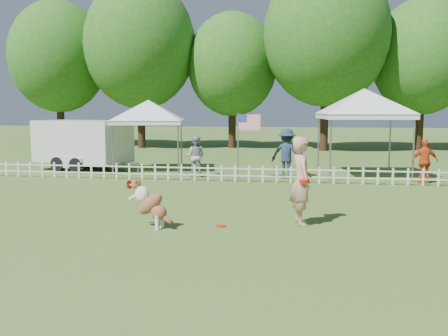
% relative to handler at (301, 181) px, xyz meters
% --- Properties ---
extents(ground, '(120.00, 120.00, 0.00)m').
position_rel_handler_xyz_m(ground, '(-1.61, -0.60, -1.01)').
color(ground, '#2C541A').
rests_on(ground, ground).
extents(picket_fence, '(22.00, 0.08, 0.60)m').
position_rel_handler_xyz_m(picket_fence, '(-1.61, 6.40, -0.71)').
color(picket_fence, silver).
rests_on(picket_fence, ground).
extents(handler, '(0.67, 0.84, 2.02)m').
position_rel_handler_xyz_m(handler, '(0.00, 0.00, 0.00)').
color(handler, tan).
rests_on(handler, ground).
extents(dog, '(1.09, 0.65, 1.07)m').
position_rel_handler_xyz_m(dog, '(-3.29, -0.83, -0.47)').
color(dog, brown).
rests_on(dog, ground).
extents(frisbee_on_turf, '(0.25, 0.25, 0.02)m').
position_rel_handler_xyz_m(frisbee_on_turf, '(-1.78, -0.50, -1.00)').
color(frisbee_on_turf, red).
rests_on(frisbee_on_turf, ground).
extents(canopy_tent_left, '(3.32, 3.32, 2.94)m').
position_rel_handler_xyz_m(canopy_tent_left, '(-6.40, 9.06, 0.46)').
color(canopy_tent_left, white).
rests_on(canopy_tent_left, ground).
extents(canopy_tent_right, '(3.56, 3.56, 3.33)m').
position_rel_handler_xyz_m(canopy_tent_right, '(2.34, 8.61, 0.66)').
color(canopy_tent_right, white).
rests_on(canopy_tent_right, ground).
extents(cargo_trailer, '(5.35, 3.45, 2.18)m').
position_rel_handler_xyz_m(cargo_trailer, '(-9.31, 8.89, 0.08)').
color(cargo_trailer, silver).
rests_on(cargo_trailer, ground).
extents(flag_pole, '(0.93, 0.40, 2.48)m').
position_rel_handler_xyz_m(flag_pole, '(-2.33, 6.97, 0.23)').
color(flag_pole, gray).
rests_on(flag_pole, ground).
extents(spectator_a, '(0.83, 0.68, 1.58)m').
position_rel_handler_xyz_m(spectator_a, '(-4.06, 7.55, -0.22)').
color(spectator_a, '#A1A2A7').
rests_on(spectator_a, ground).
extents(spectator_b, '(1.35, 0.97, 1.88)m').
position_rel_handler_xyz_m(spectator_b, '(-0.54, 7.61, -0.07)').
color(spectator_b, '#212F48').
rests_on(spectator_b, ground).
extents(spectator_c, '(0.94, 0.45, 1.56)m').
position_rel_handler_xyz_m(spectator_c, '(4.32, 7.03, -0.23)').
color(spectator_c, '#D64D19').
rests_on(spectator_c, ground).
extents(tree_far_left, '(6.60, 6.60, 11.00)m').
position_rel_handler_xyz_m(tree_far_left, '(-16.61, 21.40, 4.49)').
color(tree_far_left, '#285618').
rests_on(tree_far_left, ground).
extents(tree_left, '(7.40, 7.40, 12.00)m').
position_rel_handler_xyz_m(tree_left, '(-10.61, 20.90, 4.99)').
color(tree_left, '#285618').
rests_on(tree_left, ground).
extents(tree_center_left, '(6.00, 6.00, 9.80)m').
position_rel_handler_xyz_m(tree_center_left, '(-4.61, 21.90, 3.89)').
color(tree_center_left, '#285618').
rests_on(tree_center_left, ground).
extents(tree_center_right, '(7.60, 7.60, 12.60)m').
position_rel_handler_xyz_m(tree_center_right, '(1.39, 20.40, 5.29)').
color(tree_center_right, '#285618').
rests_on(tree_center_right, ground).
extents(tree_right, '(6.20, 6.20, 10.40)m').
position_rel_handler_xyz_m(tree_right, '(7.39, 21.90, 4.19)').
color(tree_right, '#285618').
rests_on(tree_right, ground).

